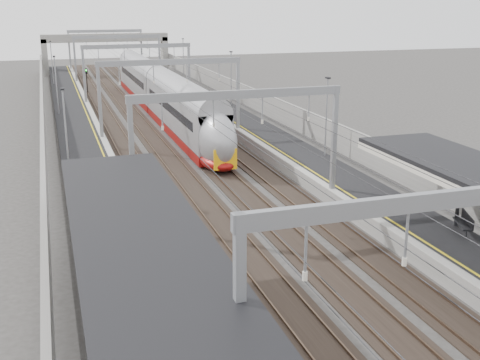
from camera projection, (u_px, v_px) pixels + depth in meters
platform_left at (81, 137)px, 55.47m from camera, size 4.00×120.00×1.00m
platform_right at (245, 126)px, 60.14m from camera, size 4.00×120.00×1.00m
tracks at (166, 136)px, 57.93m from camera, size 11.40×140.00×0.20m
overhead_line at (152, 65)px, 62.21m from camera, size 13.00×140.00×6.60m
canopy_left at (166, 298)px, 15.82m from camera, size 4.40×30.00×4.24m
overbridge at (106, 43)px, 106.59m from camera, size 22.00×2.20×6.90m
wall_left at (43, 127)px, 54.22m from camera, size 0.30×120.00×3.20m
wall_right at (275, 113)px, 60.75m from camera, size 0.30×120.00×3.20m
train at (164, 99)px, 65.73m from camera, size 2.81×51.29×4.45m
bench at (465, 222)px, 31.05m from camera, size 1.21×2.03×1.02m
signal_green at (87, 76)px, 83.77m from camera, size 0.32×0.32×3.48m
signal_red_near at (151, 77)px, 82.82m from camera, size 0.32×0.32×3.48m
signal_red_far at (165, 75)px, 84.79m from camera, size 0.32×0.32×3.48m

